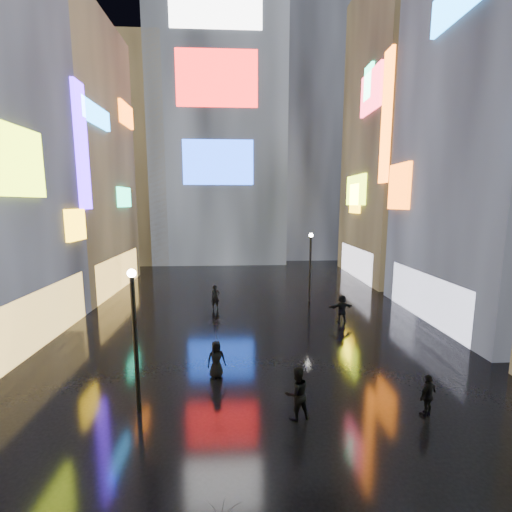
{
  "coord_description": "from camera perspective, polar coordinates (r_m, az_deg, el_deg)",
  "views": [
    {
      "loc": [
        -0.82,
        -3.42,
        7.39
      ],
      "look_at": [
        0.0,
        12.0,
        5.0
      ],
      "focal_mm": 24.0,
      "sensor_mm": 36.0,
      "label": 1
    }
  ],
  "objects": [
    {
      "name": "umbrella_2",
      "position": [
        14.82,
        -6.73,
        -12.25
      ],
      "size": [
        1.26,
        1.28,
        0.96
      ],
      "primitive_type": "imported",
      "rotation": [
        0.0,
        0.0,
        6.06
      ],
      "color": "black",
      "rests_on": "pedestrian_4"
    },
    {
      "name": "tower_main",
      "position": [
        49.36,
        -6.01,
        24.76
      ],
      "size": [
        16.0,
        14.2,
        42.0
      ],
      "color": "black",
      "rests_on": "ground"
    },
    {
      "name": "pedestrian_4",
      "position": [
        15.32,
        -6.64,
        -16.73
      ],
      "size": [
        0.89,
        0.7,
        1.6
      ],
      "primitive_type": "imported",
      "rotation": [
        0.0,
        0.0,
        0.27
      ],
      "color": "black",
      "rests_on": "ground"
    },
    {
      "name": "pedestrian_6",
      "position": [
        24.34,
        -6.78,
        -6.85
      ],
      "size": [
        0.72,
        0.6,
        1.7
      ],
      "primitive_type": "imported",
      "rotation": [
        0.0,
        0.0,
        0.35
      ],
      "color": "black",
      "rests_on": "ground"
    },
    {
      "name": "pedestrian_1",
      "position": [
        12.72,
        6.8,
        -21.75
      ],
      "size": [
        1.08,
        0.96,
        1.87
      ],
      "primitive_type": "imported",
      "rotation": [
        0.0,
        0.0,
        3.46
      ],
      "color": "black",
      "rests_on": "ground"
    },
    {
      "name": "tower_flank_right",
      "position": [
        51.3,
        8.54,
        19.5
      ],
      "size": [
        12.0,
        12.0,
        34.0
      ],
      "primitive_type": "cube",
      "color": "black",
      "rests_on": "ground"
    },
    {
      "name": "pedestrian_5",
      "position": [
        22.35,
        14.11,
        -8.45
      ],
      "size": [
        1.67,
        0.78,
        1.73
      ],
      "primitive_type": "imported",
      "rotation": [
        0.0,
        0.0,
        3.31
      ],
      "color": "black",
      "rests_on": "ground"
    },
    {
      "name": "building_right_far",
      "position": [
        37.98,
        24.53,
        18.02
      ],
      "size": [
        10.28,
        12.0,
        28.0
      ],
      "color": "black",
      "rests_on": "ground"
    },
    {
      "name": "tower_flank_left",
      "position": [
        47.63,
        -19.79,
        15.05
      ],
      "size": [
        10.0,
        10.0,
        26.0
      ],
      "primitive_type": "cube",
      "color": "black",
      "rests_on": "ground"
    },
    {
      "name": "lamp_far",
      "position": [
        25.92,
        9.04,
        -1.19
      ],
      "size": [
        0.3,
        0.3,
        5.2
      ],
      "color": "black",
      "rests_on": "ground"
    },
    {
      "name": "building_left_far",
      "position": [
        33.29,
        -31.1,
        13.76
      ],
      "size": [
        10.28,
        12.0,
        22.0
      ],
      "color": "black",
      "rests_on": "ground"
    },
    {
      "name": "ground",
      "position": [
        24.57,
        -1.0,
        -8.71
      ],
      "size": [
        140.0,
        140.0,
        0.0
      ],
      "primitive_type": "plane",
      "color": "black",
      "rests_on": "ground"
    },
    {
      "name": "lamp_near",
      "position": [
        12.85,
        -19.53,
        -11.96
      ],
      "size": [
        0.3,
        0.3,
        5.2
      ],
      "color": "black",
      "rests_on": "ground"
    },
    {
      "name": "pedestrian_3",
      "position": [
        14.2,
        26.72,
        -20.03
      ],
      "size": [
        0.96,
        0.78,
        1.52
      ],
      "primitive_type": "imported",
      "rotation": [
        0.0,
        0.0,
        3.68
      ],
      "color": "black",
      "rests_on": "ground"
    }
  ]
}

